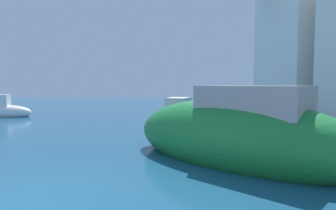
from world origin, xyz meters
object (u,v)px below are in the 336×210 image
object	(u,v)px
moored_boat_3	(180,118)
moored_boat_4	(4,111)
waterfront_building_annex	(326,36)
moored_boat_0	(235,136)
moored_boat_5	(220,111)

from	to	relation	value
moored_boat_3	moored_boat_4	bearing A→B (deg)	90.63
moored_boat_3	waterfront_building_annex	xyz separation A→B (m)	(9.56, 4.40, 4.67)
moored_boat_3	waterfront_building_annex	world-z (taller)	waterfront_building_annex
moored_boat_0	moored_boat_5	world-z (taller)	moored_boat_0
moored_boat_4	waterfront_building_annex	xyz separation A→B (m)	(20.17, 0.04, 4.73)
moored_boat_3	moored_boat_5	size ratio (longest dim) A/B	1.12
moored_boat_0	waterfront_building_annex	world-z (taller)	waterfront_building_annex
moored_boat_0	moored_boat_4	size ratio (longest dim) A/B	1.95
moored_boat_5	moored_boat_4	bearing A→B (deg)	-35.87
moored_boat_3	moored_boat_4	xyz separation A→B (m)	(-10.62, 4.36, -0.05)
moored_boat_4	moored_boat_5	xyz separation A→B (m)	(13.36, -0.61, 0.00)
moored_boat_5	moored_boat_3	bearing A→B (deg)	20.61
moored_boat_0	waterfront_building_annex	xyz separation A→B (m)	(8.58, 10.84, 4.42)
moored_boat_5	waterfront_building_annex	bearing A→B (deg)	152.19
moored_boat_3	waterfront_building_annex	size ratio (longest dim) A/B	0.41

